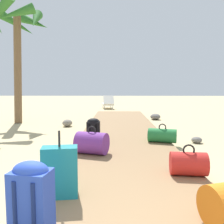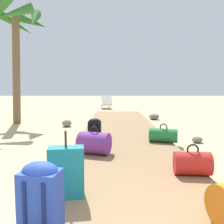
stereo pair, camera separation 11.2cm
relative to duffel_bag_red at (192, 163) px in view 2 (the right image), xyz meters
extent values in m
plane|color=tan|center=(-0.83, 2.15, -0.24)|extent=(60.00, 60.00, 0.00)
cube|color=olive|center=(-0.83, 3.25, -0.20)|extent=(2.08, 10.93, 0.08)
cylinder|color=red|center=(0.00, 0.00, 0.00)|extent=(0.51, 0.36, 0.32)
torus|color=black|center=(0.00, 0.00, 0.19)|extent=(0.17, 0.04, 0.16)
cube|color=#197A7F|center=(-1.59, -0.67, 0.12)|extent=(0.40, 0.25, 0.55)
cylinder|color=black|center=(-1.59, -0.67, 0.48)|extent=(0.02, 0.02, 0.18)
cube|color=black|center=(-1.47, 2.01, 0.06)|extent=(0.28, 0.23, 0.45)
ellipsoid|color=black|center=(-1.47, 2.01, 0.29)|extent=(0.27, 0.22, 0.14)
cylinder|color=black|center=(-1.55, 1.89, 0.06)|extent=(0.04, 0.04, 0.36)
cylinder|color=black|center=(-1.41, 1.89, 0.06)|extent=(0.04, 0.04, 0.36)
cube|color=#2847B7|center=(-1.68, -1.30, 0.09)|extent=(0.35, 0.28, 0.51)
ellipsoid|color=#2847B7|center=(-1.68, -1.30, 0.35)|extent=(0.34, 0.27, 0.16)
cylinder|color=navy|center=(-1.78, -1.40, 0.09)|extent=(0.04, 0.04, 0.41)
cylinder|color=navy|center=(-1.62, -1.43, 0.09)|extent=(0.04, 0.04, 0.41)
cylinder|color=#6B2D84|center=(-1.41, 1.03, 0.04)|extent=(0.64, 0.54, 0.39)
torus|color=black|center=(-1.41, 1.03, 0.26)|extent=(0.16, 0.07, 0.16)
cylinder|color=#237538|center=(0.02, 1.97, -0.01)|extent=(0.66, 0.45, 0.30)
torus|color=black|center=(0.02, 1.97, 0.17)|extent=(0.16, 0.07, 0.16)
cylinder|color=brown|center=(-4.45, 5.40, 1.64)|extent=(0.26, 0.51, 3.78)
cone|color=#2D6B28|center=(-3.80, 5.50, 3.37)|extent=(0.57, 1.36, 0.98)
cone|color=#2D6B28|center=(-4.02, 6.04, 3.41)|extent=(1.50, 1.17, 0.90)
cone|color=#2D6B28|center=(-4.69, 6.02, 3.37)|extent=(1.37, 0.81, 0.97)
cone|color=#2D6B28|center=(-4.21, 4.86, 3.41)|extent=(1.26, 0.83, 0.77)
cube|color=white|center=(-1.47, 11.21, 0.02)|extent=(0.77, 1.46, 0.08)
cube|color=white|center=(-1.40, 10.62, 0.30)|extent=(0.66, 0.57, 0.49)
cylinder|color=silver|center=(-1.78, 11.74, -0.13)|extent=(0.04, 0.04, 0.22)
cylinder|color=silver|center=(-1.31, 11.80, -0.13)|extent=(0.04, 0.04, 0.22)
cylinder|color=silver|center=(-1.64, 10.63, -0.13)|extent=(0.04, 0.04, 0.22)
cylinder|color=silver|center=(-1.17, 10.69, -0.13)|extent=(0.04, 0.04, 0.22)
ellipsoid|color=slate|center=(0.86, 2.27, -0.17)|extent=(0.33, 0.33, 0.14)
ellipsoid|color=slate|center=(0.56, 6.25, -0.12)|extent=(0.40, 0.47, 0.23)
ellipsoid|color=gray|center=(-2.56, 4.53, -0.13)|extent=(0.34, 0.39, 0.23)
camera|label=1|loc=(-0.98, -3.21, 1.03)|focal=38.93mm
camera|label=2|loc=(-1.09, -3.21, 1.03)|focal=38.93mm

